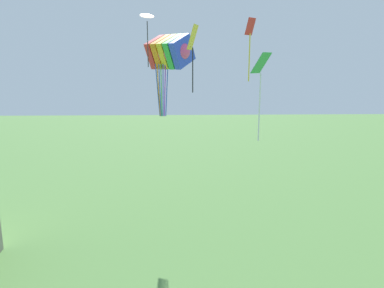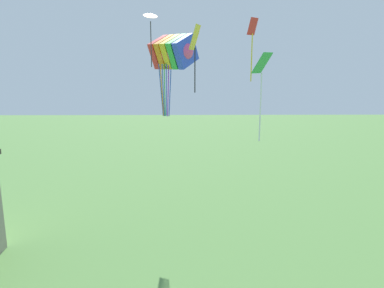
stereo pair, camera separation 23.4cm
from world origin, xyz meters
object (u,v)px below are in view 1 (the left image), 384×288
kite_red_diamond (250,39)px  kite_green_diamond (261,80)px  kite_orange_delta (147,20)px  kite_yellow_diamond (193,44)px  kite_rainbow_parafoil (170,52)px

kite_red_diamond → kite_green_diamond: size_ratio=0.86×
kite_orange_delta → kite_red_diamond: bearing=-42.9°
kite_green_diamond → kite_yellow_diamond: size_ratio=1.06×
kite_red_diamond → kite_yellow_diamond: kite_red_diamond is taller
kite_red_diamond → kite_rainbow_parafoil: bearing=125.2°
kite_orange_delta → kite_red_diamond: (4.84, -4.50, -1.26)m
kite_yellow_diamond → kite_green_diamond: bearing=-59.8°
kite_red_diamond → kite_green_diamond: bearing=-93.5°
kite_green_diamond → kite_yellow_diamond: 4.72m
kite_red_diamond → kite_yellow_diamond: size_ratio=0.91×
kite_orange_delta → kite_green_diamond: size_ratio=0.93×
kite_yellow_diamond → kite_rainbow_parafoil: bearing=103.5°
kite_rainbow_parafoil → kite_yellow_diamond: 4.95m
kite_orange_delta → kite_yellow_diamond: size_ratio=0.99×
kite_rainbow_parafoil → kite_orange_delta: 2.17m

